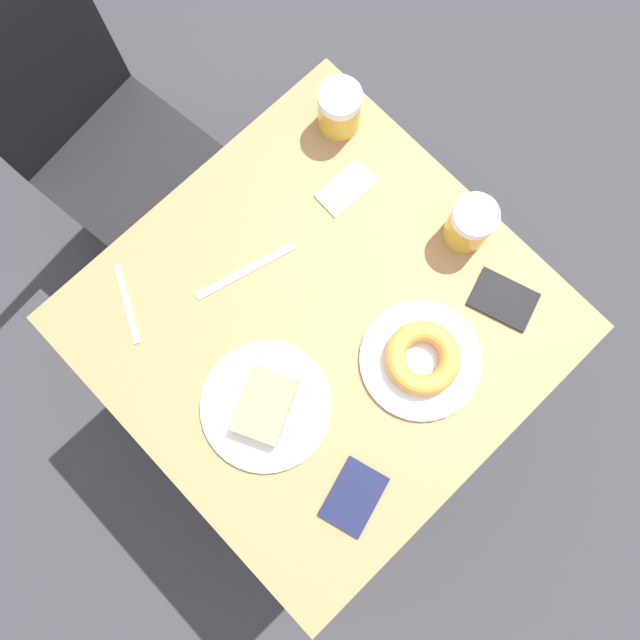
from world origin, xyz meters
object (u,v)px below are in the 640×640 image
at_px(beer_mug_left, 470,224).
at_px(passport_near_edge, 354,497).
at_px(passport_far_edge, 503,299).
at_px(chair, 84,122).
at_px(napkin_folded, 346,188).
at_px(fork, 127,304).
at_px(beer_mug_center, 339,109).
at_px(plate_with_donut, 422,359).
at_px(knife, 246,271).
at_px(plate_with_cake, 266,406).

relative_size(beer_mug_left, passport_near_edge, 0.76).
bearing_deg(passport_near_edge, passport_far_edge, 7.61).
xyz_separation_m(chair, napkin_folded, (0.28, -0.64, 0.21)).
distance_m(fork, passport_near_edge, 0.59).
distance_m(chair, passport_far_edge, 1.11).
bearing_deg(beer_mug_left, passport_near_edge, -157.78).
bearing_deg(beer_mug_center, plate_with_donut, -116.64).
distance_m(plate_with_donut, knife, 0.39).
distance_m(plate_with_cake, passport_near_edge, 0.24).
xyz_separation_m(knife, passport_far_edge, (0.33, -0.40, 0.00)).
relative_size(fork, passport_near_edge, 1.07).
relative_size(beer_mug_center, fork, 0.71).
xyz_separation_m(plate_with_donut, beer_mug_center, (0.24, 0.48, 0.04)).
xyz_separation_m(beer_mug_center, fork, (-0.58, 0.01, -0.05)).
relative_size(plate_with_donut, passport_far_edge, 1.64).
distance_m(knife, passport_far_edge, 0.52).
bearing_deg(fork, knife, -27.66).
distance_m(fork, passport_far_edge, 0.76).
distance_m(plate_with_cake, plate_with_donut, 0.32).
relative_size(chair, knife, 4.30).
relative_size(chair, fork, 6.05).
height_order(plate_with_cake, beer_mug_left, beer_mug_left).
height_order(beer_mug_left, napkin_folded, beer_mug_left).
bearing_deg(napkin_folded, fork, 165.27).
bearing_deg(fork, plate_with_cake, -79.59).
bearing_deg(chair, napkin_folded, -73.57).
bearing_deg(passport_far_edge, plate_with_cake, 160.27).
xyz_separation_m(beer_mug_left, napkin_folded, (-0.11, 0.24, -0.05)).
distance_m(beer_mug_left, knife, 0.46).
xyz_separation_m(plate_with_cake, plate_with_donut, (0.28, -0.14, 0.01)).
height_order(beer_mug_left, passport_far_edge, beer_mug_left).
bearing_deg(passport_near_edge, napkin_folded, 47.00).
height_order(beer_mug_center, passport_near_edge, beer_mug_center).
bearing_deg(fork, passport_near_edge, -83.50).
relative_size(chair, napkin_folded, 7.65).
bearing_deg(beer_mug_left, fork, 148.44).
height_order(plate_with_cake, passport_near_edge, plate_with_cake).
height_order(plate_with_cake, napkin_folded, plate_with_cake).
bearing_deg(fork, passport_far_edge, -43.22).
bearing_deg(passport_near_edge, plate_with_cake, 90.82).
distance_m(plate_with_donut, passport_far_edge, 0.21).
bearing_deg(passport_far_edge, napkin_folded, 98.97).
relative_size(beer_mug_left, knife, 0.50).
height_order(beer_mug_left, beer_mug_center, same).
distance_m(beer_mug_center, napkin_folded, 0.16).
height_order(chair, passport_far_edge, chair).
xyz_separation_m(plate_with_donut, napkin_folded, (0.15, 0.36, -0.02)).
height_order(plate_with_donut, fork, plate_with_donut).
bearing_deg(knife, napkin_folded, -2.99).
xyz_separation_m(napkin_folded, knife, (-0.27, 0.01, -0.00)).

